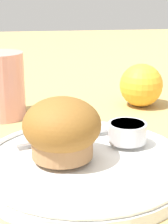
{
  "coord_description": "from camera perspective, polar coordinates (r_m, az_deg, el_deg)",
  "views": [
    {
      "loc": [
        -0.06,
        -0.38,
        0.21
      ],
      "look_at": [
        0.0,
        0.06,
        0.06
      ],
      "focal_mm": 60.0,
      "sensor_mm": 36.0,
      "label": 1
    }
  ],
  "objects": [
    {
      "name": "ground_plane",
      "position": [
        0.44,
        1.06,
        -9.52
      ],
      "size": [
        3.0,
        3.0,
        0.0
      ],
      "primitive_type": "plane",
      "color": "tan"
    },
    {
      "name": "plate",
      "position": [
        0.44,
        0.05,
        -7.87
      ],
      "size": [
        0.25,
        0.25,
        0.02
      ],
      "color": "white",
      "rests_on": "ground_plane"
    },
    {
      "name": "muffin",
      "position": [
        0.43,
        -3.37,
        -2.63
      ],
      "size": [
        0.09,
        0.09,
        0.07
      ],
      "color": "#9E7047",
      "rests_on": "plate"
    },
    {
      "name": "cream_ramekin",
      "position": [
        0.48,
        6.62,
        -2.92
      ],
      "size": [
        0.05,
        0.05,
        0.02
      ],
      "color": "silver",
      "rests_on": "plate"
    },
    {
      "name": "berry_pair",
      "position": [
        0.46,
        -2.92,
        -4.36
      ],
      "size": [
        0.03,
        0.01,
        0.01
      ],
      "color": "#B7192D",
      "rests_on": "plate"
    },
    {
      "name": "butter_knife",
      "position": [
        0.5,
        -1.7,
        -3.36
      ],
      "size": [
        0.15,
        0.06,
        0.0
      ],
      "rotation": [
        0.0,
        0.0,
        0.29
      ],
      "color": "silver",
      "rests_on": "plate"
    },
    {
      "name": "orange_fruit",
      "position": [
        0.68,
        8.7,
        4.06
      ],
      "size": [
        0.08,
        0.08,
        0.08
      ],
      "color": "#F4A82D",
      "rests_on": "ground_plane"
    },
    {
      "name": "juice_glass",
      "position": [
        0.63,
        -12.54,
        3.96
      ],
      "size": [
        0.08,
        0.08,
        0.11
      ],
      "color": "#E5998C",
      "rests_on": "ground_plane"
    }
  ]
}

